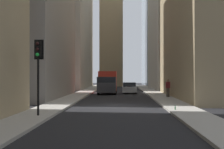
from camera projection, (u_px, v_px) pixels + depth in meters
The scene contains 11 objects.
ground_plane at pixel (116, 106), 23.07m from camera, with size 135.00×135.00×0.00m, color black.
sidewalk_right at pixel (58, 105), 23.21m from camera, with size 90.00×2.20×0.14m, color #A8A399.
sidewalk_left at pixel (176, 105), 22.92m from camera, with size 90.00×2.20×0.14m, color #A8A399.
building_left_far at pixel (182, 9), 51.41m from camera, with size 17.53×10.00×27.31m.
building_right_far at pixel (59, 0), 53.36m from camera, with size 18.54×10.00×31.33m.
church_spire at pixel (111, 2), 64.67m from camera, with size 5.33×5.33×34.41m.
delivery_truck at pixel (108, 82), 38.82m from camera, with size 6.46×2.25×2.84m.
sedan_silver at pixel (129, 88), 39.38m from camera, with size 4.30×1.78×1.42m.
traffic_light_foreground at pixel (38, 59), 16.62m from camera, with size 0.43×0.52×4.18m.
pedestrian at pixel (168, 87), 30.88m from camera, with size 0.26×0.44×1.80m.
discarded_bottle at pixel (175, 108), 19.33m from camera, with size 0.07×0.07×0.27m.
Camera 1 is at (-23.07, -0.43, 2.35)m, focal length 48.56 mm.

